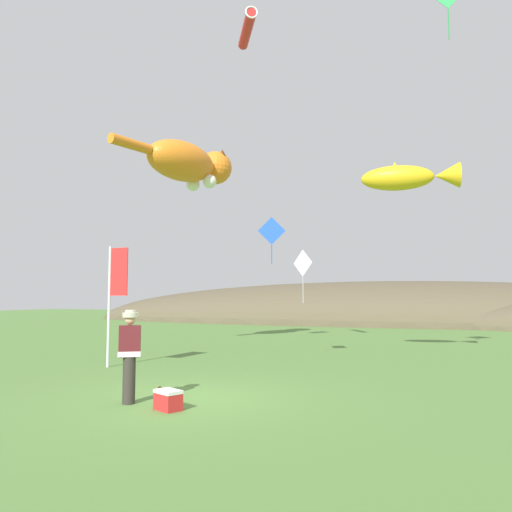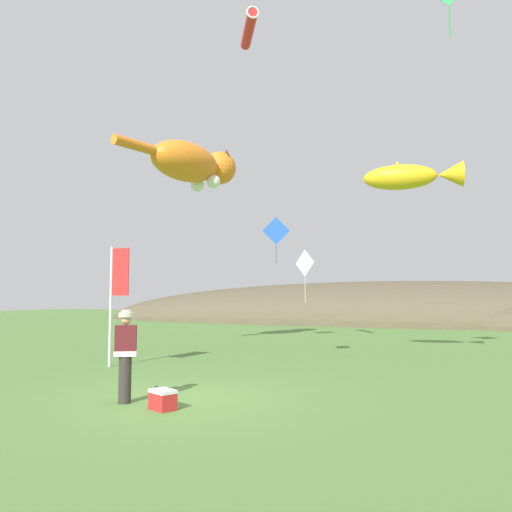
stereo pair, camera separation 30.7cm
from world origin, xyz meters
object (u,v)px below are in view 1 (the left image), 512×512
kite_tube_streamer (247,29)px  kite_diamond_white (303,264)px  festival_attendant (130,353)px  festival_banner_pole (114,288)px  kite_giant_cat (189,164)px  kite_diamond_blue (272,231)px  kite_spool (162,392)px  picnic_cooler (168,400)px  kite_fish_windsock (408,177)px

kite_tube_streamer → kite_diamond_white: (1.77, 0.71, -8.31)m
festival_attendant → kite_tube_streamer: 12.91m
festival_banner_pole → kite_giant_cat: bearing=99.8°
kite_tube_streamer → kite_diamond_white: 8.53m
kite_diamond_white → kite_diamond_blue: 6.66m
festival_attendant → kite_diamond_blue: kite_diamond_blue is taller
festival_banner_pole → kite_diamond_white: 6.23m
kite_spool → kite_tube_streamer: bearing=98.1°
festival_attendant → picnic_cooler: size_ratio=3.05×
kite_spool → kite_giant_cat: bearing=116.6°
festival_banner_pole → kite_giant_cat: size_ratio=0.56×
kite_giant_cat → kite_diamond_blue: size_ratio=2.85×
kite_fish_windsock → kite_spool: bearing=-117.4°
kite_giant_cat → kite_diamond_white: 7.59m
kite_tube_streamer → kite_fish_windsock: bearing=15.2°
festival_attendant → kite_fish_windsock: (4.57, 8.88, 5.05)m
kite_diamond_blue → kite_tube_streamer: bearing=-78.1°
kite_giant_cat → kite_diamond_blue: 4.98m
kite_spool → kite_fish_windsock: (4.25, 8.20, 5.88)m
kite_diamond_white → kite_diamond_blue: kite_diamond_blue is taller
festival_attendant → kite_giant_cat: bearing=113.6°
kite_giant_cat → festival_banner_pole: bearing=-80.2°
kite_giant_cat → kite_diamond_blue: (2.55, 3.38, -2.62)m
picnic_cooler → kite_giant_cat: bearing=117.5°
festival_banner_pole → kite_tube_streamer: (2.77, 3.48, 9.17)m
festival_banner_pole → kite_tube_streamer: size_ratio=1.66×
festival_attendant → kite_spool: size_ratio=7.63×
kite_spool → kite_diamond_blue: size_ratio=0.11×
picnic_cooler → kite_diamond_white: 8.88m
festival_attendant → kite_tube_streamer: kite_tube_streamer is taller
kite_spool → festival_banner_pole: bearing=138.5°
kite_spool → kite_tube_streamer: (-0.97, 6.79, 11.35)m
kite_giant_cat → festival_attendant: bearing=-66.4°
kite_giant_cat → kite_fish_windsock: (9.09, -1.48, -1.73)m
kite_diamond_white → picnic_cooler: bearing=-90.9°
picnic_cooler → kite_fish_windsock: 11.36m
kite_fish_windsock → festival_banner_pole: bearing=-148.5°
kite_tube_streamer → festival_attendant: bearing=-85.0°
festival_attendant → kite_fish_windsock: bearing=62.8°
kite_diamond_white → kite_diamond_blue: (-3.09, 5.56, 1.96)m
kite_diamond_white → kite_diamond_blue: bearing=119.0°
kite_giant_cat → kite_tube_streamer: 6.10m
kite_spool → kite_diamond_white: kite_diamond_white is taller
picnic_cooler → kite_tube_streamer: (-1.63, 7.66, 11.28)m
festival_banner_pole → kite_fish_windsock: size_ratio=1.09×
kite_spool → kite_giant_cat: 13.23m
festival_attendant → kite_diamond_blue: (-1.97, 13.74, 4.16)m
festival_attendant → kite_diamond_white: (1.12, 8.17, 2.20)m
picnic_cooler → kite_giant_cat: 14.09m
kite_tube_streamer → picnic_cooler: bearing=-78.0°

